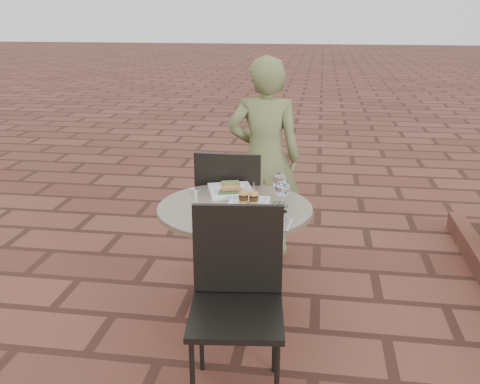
# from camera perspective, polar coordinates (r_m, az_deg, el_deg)

# --- Properties ---
(ground) EXTENTS (60.00, 60.00, 0.00)m
(ground) POSITION_cam_1_polar(r_m,az_deg,el_deg) (3.33, 0.55, -14.07)
(ground) COLOR brown
(ground) RESTS_ON ground
(cafe_table) EXTENTS (0.90, 0.90, 0.73)m
(cafe_table) POSITION_cam_1_polar(r_m,az_deg,el_deg) (3.20, -0.53, -5.69)
(cafe_table) COLOR gray
(cafe_table) RESTS_ON ground
(chair_far) EXTENTS (0.45, 0.45, 0.93)m
(chair_far) POSITION_cam_1_polar(r_m,az_deg,el_deg) (3.68, -1.00, -1.25)
(chair_far) COLOR black
(chair_far) RESTS_ON ground
(chair_near) EXTENTS (0.49, 0.49, 0.93)m
(chair_near) POSITION_cam_1_polar(r_m,az_deg,el_deg) (2.61, -0.32, -10.06)
(chair_near) COLOR black
(chair_near) RESTS_ON ground
(diner) EXTENTS (0.58, 0.41, 1.52)m
(diner) POSITION_cam_1_polar(r_m,az_deg,el_deg) (4.02, 2.61, 3.60)
(diner) COLOR #5F6839
(diner) RESTS_ON ground
(plate_salmon) EXTENTS (0.33, 0.33, 0.07)m
(plate_salmon) POSITION_cam_1_polar(r_m,az_deg,el_deg) (3.32, -1.01, 0.21)
(plate_salmon) COLOR white
(plate_salmon) RESTS_ON cafe_table
(plate_sliders) EXTENTS (0.23, 0.23, 0.15)m
(plate_sliders) POSITION_cam_1_polar(r_m,az_deg,el_deg) (3.10, 0.92, -1.03)
(plate_sliders) COLOR white
(plate_sliders) RESTS_ON cafe_table
(plate_tuna) EXTENTS (0.31, 0.31, 0.03)m
(plate_tuna) POSITION_cam_1_polar(r_m,az_deg,el_deg) (2.94, 1.00, -2.46)
(plate_tuna) COLOR white
(plate_tuna) RESTS_ON cafe_table
(wine_glass_right) EXTENTS (0.08, 0.08, 0.18)m
(wine_glass_right) POSITION_cam_1_polar(r_m,az_deg,el_deg) (2.99, 4.48, 0.22)
(wine_glass_right) COLOR white
(wine_glass_right) RESTS_ON cafe_table
(wine_glass_mid) EXTENTS (0.08, 0.08, 0.19)m
(wine_glass_mid) POSITION_cam_1_polar(r_m,az_deg,el_deg) (3.12, 4.22, 1.09)
(wine_glass_mid) COLOR white
(wine_glass_mid) RESTS_ON cafe_table
(wine_glass_far) EXTENTS (0.07, 0.07, 0.16)m
(wine_glass_far) POSITION_cam_1_polar(r_m,az_deg,el_deg) (3.09, 4.72, 0.47)
(wine_glass_far) COLOR white
(wine_glass_far) RESTS_ON cafe_table
(steel_ramekin) EXTENTS (0.07, 0.07, 0.04)m
(steel_ramekin) POSITION_cam_1_polar(r_m,az_deg,el_deg) (3.31, -4.86, 0.04)
(steel_ramekin) COLOR silver
(steel_ramekin) RESTS_ON cafe_table
(cutlery_set) EXTENTS (0.13, 0.23, 0.00)m
(cutlery_set) POSITION_cam_1_polar(r_m,az_deg,el_deg) (2.84, 4.76, -3.50)
(cutlery_set) COLOR silver
(cutlery_set) RESTS_ON cafe_table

